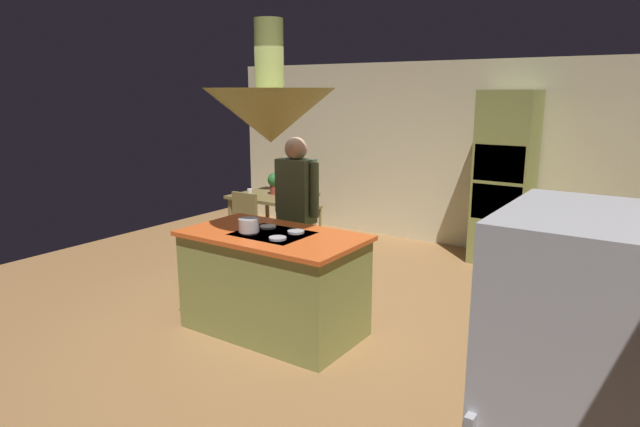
{
  "coord_description": "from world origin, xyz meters",
  "views": [
    {
      "loc": [
        2.93,
        -3.79,
        2.14
      ],
      "look_at": [
        0.1,
        0.4,
        1.0
      ],
      "focal_mm": 30.41,
      "sensor_mm": 36.0,
      "label": 1
    }
  ],
  "objects": [
    {
      "name": "wall_back",
      "position": [
        0.0,
        3.45,
        1.27
      ],
      "size": [
        6.8,
        0.1,
        2.55
      ],
      "primitive_type": "cube",
      "color": "beige",
      "rests_on": "ground"
    },
    {
      "name": "kitchen_island",
      "position": [
        0.0,
        -0.2,
        0.46
      ],
      "size": [
        1.61,
        0.9,
        0.94
      ],
      "color": "#8C934C",
      "rests_on": "ground"
    },
    {
      "name": "cooking_pot_on_cooktop",
      "position": [
        -0.16,
        -0.33,
        1.0
      ],
      "size": [
        0.18,
        0.18,
        0.12
      ],
      "primitive_type": "cylinder",
      "color": "#B2B2B7",
      "rests_on": "kitchen_island"
    },
    {
      "name": "chair_by_back_wall",
      "position": [
        -1.7,
        2.57,
        0.5
      ],
      "size": [
        0.4,
        0.4,
        0.87
      ],
      "rotation": [
        0.0,
        0.0,
        3.14
      ],
      "color": "olive",
      "rests_on": "ground"
    },
    {
      "name": "cup_on_table",
      "position": [
        -1.91,
        1.67,
        0.81
      ],
      "size": [
        0.07,
        0.07,
        0.09
      ],
      "primitive_type": "cylinder",
      "color": "white",
      "rests_on": "dining_table"
    },
    {
      "name": "range_hood",
      "position": [
        0.0,
        -0.2,
        1.97
      ],
      "size": [
        1.1,
        1.1,
        1.0
      ],
      "color": "#8C934C"
    },
    {
      "name": "person_at_island",
      "position": [
        -0.27,
        0.52,
        0.98
      ],
      "size": [
        0.53,
        0.23,
        1.7
      ],
      "color": "tan",
      "rests_on": "ground"
    },
    {
      "name": "pendant_light_over_table",
      "position": [
        -1.7,
        1.9,
        1.86
      ],
      "size": [
        0.32,
        0.32,
        0.82
      ],
      "color": "#E0B266"
    },
    {
      "name": "dining_table",
      "position": [
        -1.7,
        1.9,
        0.65
      ],
      "size": [
        0.97,
        0.91,
        0.76
      ],
      "color": "olive",
      "rests_on": "ground"
    },
    {
      "name": "potted_plant_on_table",
      "position": [
        -1.68,
        1.93,
        0.93
      ],
      "size": [
        0.2,
        0.2,
        0.3
      ],
      "color": "#99382D",
      "rests_on": "dining_table"
    },
    {
      "name": "ground",
      "position": [
        0.0,
        0.0,
        0.0
      ],
      "size": [
        8.16,
        8.16,
        0.0
      ],
      "primitive_type": "plane",
      "color": "#9E7042"
    },
    {
      "name": "oven_tower",
      "position": [
        1.1,
        3.04,
        1.08
      ],
      "size": [
        0.66,
        0.62,
        2.16
      ],
      "color": "#8C934C",
      "rests_on": "ground"
    },
    {
      "name": "chair_facing_island",
      "position": [
        -1.7,
        1.23,
        0.5
      ],
      "size": [
        0.4,
        0.4,
        0.87
      ],
      "color": "olive",
      "rests_on": "ground"
    }
  ]
}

